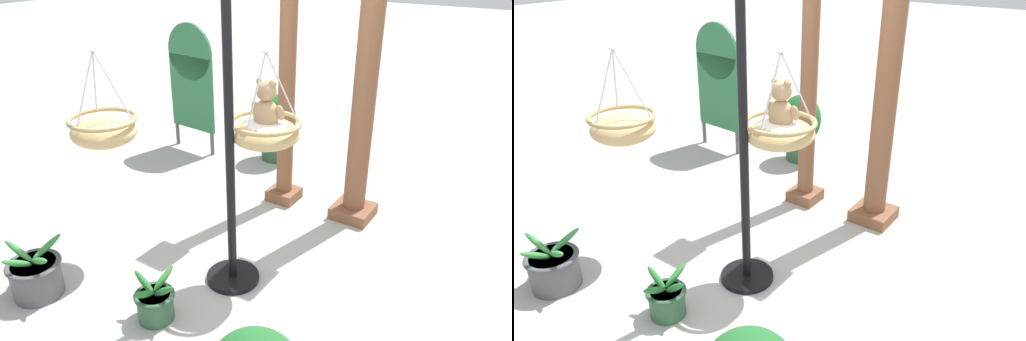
% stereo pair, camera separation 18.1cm
% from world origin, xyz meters
% --- Properties ---
extents(ground_plane, '(40.00, 40.00, 0.00)m').
position_xyz_m(ground_plane, '(0.00, 0.00, 0.00)').
color(ground_plane, '#ADAAA3').
extents(display_pole_central, '(0.44, 0.44, 2.42)m').
position_xyz_m(display_pole_central, '(-0.17, -0.01, 0.75)').
color(display_pole_central, black).
rests_on(display_pole_central, ground).
extents(hanging_basket_with_teddy, '(0.55, 0.55, 0.72)m').
position_xyz_m(hanging_basket_with_teddy, '(-0.02, 0.24, 1.27)').
color(hanging_basket_with_teddy, tan).
extents(teddy_bear, '(0.27, 0.24, 0.40)m').
position_xyz_m(teddy_bear, '(-0.02, 0.26, 1.45)').
color(teddy_bear, tan).
extents(hanging_basket_left_high, '(0.56, 0.56, 0.78)m').
position_xyz_m(hanging_basket_left_high, '(-1.25, -0.24, 1.18)').
color(hanging_basket_left_high, tan).
extents(greenhouse_pillar_right, '(0.32, 0.32, 2.81)m').
position_xyz_m(greenhouse_pillar_right, '(-0.51, 1.42, 1.36)').
color(greenhouse_pillar_right, brown).
rests_on(greenhouse_pillar_right, ground).
extents(greenhouse_pillar_far_back, '(0.41, 0.41, 2.69)m').
position_xyz_m(greenhouse_pillar_far_back, '(0.27, 1.49, 1.29)').
color(greenhouse_pillar_far_back, brown).
rests_on(greenhouse_pillar_far_back, ground).
extents(potted_plant_bushy_green, '(0.51, 0.51, 0.85)m').
position_xyz_m(potted_plant_bushy_green, '(-1.15, 2.30, 0.47)').
color(potted_plant_bushy_green, '#2D5638').
rests_on(potted_plant_bushy_green, ground).
extents(potted_plant_small_succulent, '(0.53, 0.51, 0.47)m').
position_xyz_m(potted_plant_small_succulent, '(-1.37, -1.01, 0.18)').
color(potted_plant_small_succulent, '#4C4C51').
rests_on(potted_plant_small_succulent, ground).
extents(potted_plant_conical_shrub, '(0.40, 0.43, 0.38)m').
position_xyz_m(potted_plant_conical_shrub, '(-0.38, -0.70, 0.15)').
color(potted_plant_conical_shrub, '#2D5638').
rests_on(potted_plant_conical_shrub, ground).
extents(display_sign_board, '(0.71, 0.09, 1.66)m').
position_xyz_m(display_sign_board, '(-2.22, 1.98, 0.98)').
color(display_sign_board, '#286B3D').
rests_on(display_sign_board, ground).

